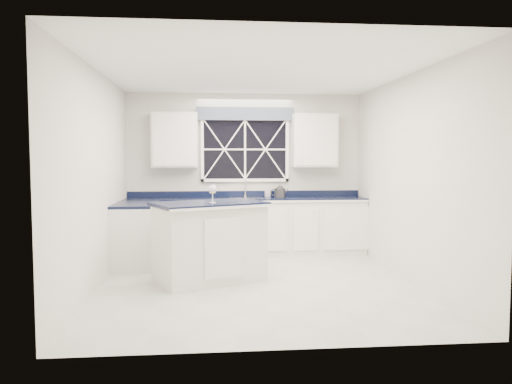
{
  "coord_description": "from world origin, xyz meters",
  "views": [
    {
      "loc": [
        -0.61,
        -6.29,
        1.62
      ],
      "look_at": [
        0.02,
        0.4,
        1.15
      ],
      "focal_mm": 35.0,
      "sensor_mm": 36.0,
      "label": 1
    }
  ],
  "objects": [
    {
      "name": "wine_glass",
      "position": [
        -0.57,
        0.07,
        1.2
      ],
      "size": [
        0.1,
        0.1,
        0.24
      ],
      "color": "silver",
      "rests_on": "island"
    },
    {
      "name": "faucet",
      "position": [
        0.0,
        2.14,
        1.1
      ],
      "size": [
        0.05,
        0.2,
        0.3
      ],
      "color": "silver",
      "rests_on": "countertop"
    },
    {
      "name": "kettle",
      "position": [
        0.57,
        2.02,
        1.04
      ],
      "size": [
        0.31,
        0.2,
        0.22
      ],
      "rotation": [
        0.0,
        0.0,
        0.09
      ],
      "color": "#313134",
      "rests_on": "countertop"
    },
    {
      "name": "ground",
      "position": [
        0.0,
        0.0,
        0.0
      ],
      "size": [
        4.5,
        4.5,
        0.0
      ],
      "primitive_type": "plane",
      "color": "#ABABA6",
      "rests_on": "ground"
    },
    {
      "name": "soap_bottle",
      "position": [
        0.38,
        2.17,
        1.03
      ],
      "size": [
        0.09,
        0.1,
        0.17
      ],
      "primitive_type": "imported",
      "rotation": [
        0.0,
        0.0,
        0.27
      ],
      "color": "silver",
      "rests_on": "countertop"
    },
    {
      "name": "dishwasher",
      "position": [
        -1.1,
        1.95,
        0.41
      ],
      "size": [
        0.6,
        0.58,
        0.82
      ],
      "primitive_type": "cube",
      "color": "black",
      "rests_on": "ground"
    },
    {
      "name": "rug",
      "position": [
        -0.41,
        1.26,
        0.01
      ],
      "size": [
        1.23,
        0.77,
        0.02
      ],
      "rotation": [
        0.0,
        0.0,
        0.02
      ],
      "color": "beige",
      "rests_on": "ground"
    },
    {
      "name": "back_wall",
      "position": [
        0.0,
        2.25,
        1.35
      ],
      "size": [
        4.0,
        0.1,
        2.7
      ],
      "primitive_type": "cube",
      "color": "silver",
      "rests_on": "ground"
    },
    {
      "name": "island",
      "position": [
        -0.61,
        0.17,
        0.52
      ],
      "size": [
        1.61,
        1.34,
        1.04
      ],
      "rotation": [
        0.0,
        0.0,
        0.43
      ],
      "color": "silver",
      "rests_on": "ground"
    },
    {
      "name": "upper_cabinets",
      "position": [
        0.0,
        2.08,
        1.9
      ],
      "size": [
        3.1,
        0.34,
        0.9
      ],
      "color": "silver",
      "rests_on": "ground"
    },
    {
      "name": "window",
      "position": [
        0.0,
        2.2,
        1.83
      ],
      "size": [
        1.65,
        0.09,
        1.26
      ],
      "color": "black",
      "rests_on": "ground"
    },
    {
      "name": "countertop",
      "position": [
        0.0,
        1.95,
        0.92
      ],
      "size": [
        3.98,
        0.64,
        0.04
      ],
      "primitive_type": "cube",
      "color": "black",
      "rests_on": "base_cabinets"
    },
    {
      "name": "base_cabinets",
      "position": [
        -0.33,
        1.78,
        0.45
      ],
      "size": [
        3.99,
        1.6,
        0.9
      ],
      "color": "silver",
      "rests_on": "ground"
    }
  ]
}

